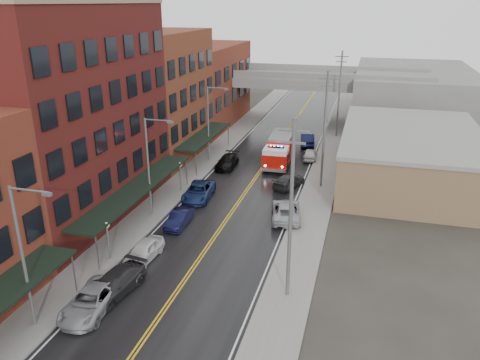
# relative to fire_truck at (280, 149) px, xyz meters

# --- Properties ---
(road) EXTENTS (11.00, 160.00, 0.02)m
(road) POSITION_rel_fire_truck_xyz_m (-1.56, -11.57, -1.74)
(road) COLOR black
(road) RESTS_ON ground
(sidewalk_left) EXTENTS (3.00, 160.00, 0.15)m
(sidewalk_left) POSITION_rel_fire_truck_xyz_m (-8.86, -11.57, -1.67)
(sidewalk_left) COLOR slate
(sidewalk_left) RESTS_ON ground
(sidewalk_right) EXTENTS (3.00, 160.00, 0.15)m
(sidewalk_right) POSITION_rel_fire_truck_xyz_m (5.74, -11.57, -1.67)
(sidewalk_right) COLOR slate
(sidewalk_right) RESTS_ON ground
(curb_left) EXTENTS (0.30, 160.00, 0.15)m
(curb_left) POSITION_rel_fire_truck_xyz_m (-7.21, -11.57, -1.67)
(curb_left) COLOR gray
(curb_left) RESTS_ON ground
(curb_right) EXTENTS (0.30, 160.00, 0.15)m
(curb_right) POSITION_rel_fire_truck_xyz_m (4.09, -11.57, -1.67)
(curb_right) COLOR gray
(curb_right) RESTS_ON ground
(brick_building_b) EXTENTS (9.00, 20.00, 18.00)m
(brick_building_b) POSITION_rel_fire_truck_xyz_m (-14.86, -18.57, 7.25)
(brick_building_b) COLOR #4C1614
(brick_building_b) RESTS_ON ground
(brick_building_c) EXTENTS (9.00, 15.00, 15.00)m
(brick_building_c) POSITION_rel_fire_truck_xyz_m (-14.86, -1.07, 5.75)
(brick_building_c) COLOR brown
(brick_building_c) RESTS_ON ground
(brick_building_far) EXTENTS (9.00, 20.00, 12.00)m
(brick_building_far) POSITION_rel_fire_truck_xyz_m (-14.86, 16.43, 4.25)
(brick_building_far) COLOR maroon
(brick_building_far) RESTS_ON ground
(tan_building) EXTENTS (14.00, 22.00, 5.00)m
(tan_building) POSITION_rel_fire_truck_xyz_m (14.44, -1.57, 0.75)
(tan_building) COLOR olive
(tan_building) RESTS_ON ground
(right_far_block) EXTENTS (18.00, 30.00, 8.00)m
(right_far_block) POSITION_rel_fire_truck_xyz_m (16.44, 28.43, 2.25)
(right_far_block) COLOR slate
(right_far_block) RESTS_ON ground
(awning_1) EXTENTS (2.60, 18.00, 3.09)m
(awning_1) POSITION_rel_fire_truck_xyz_m (-9.05, -18.57, 1.24)
(awning_1) COLOR black
(awning_1) RESTS_ON ground
(awning_2) EXTENTS (2.60, 13.00, 3.09)m
(awning_2) POSITION_rel_fire_truck_xyz_m (-9.05, -1.07, 1.24)
(awning_2) COLOR black
(awning_2) RESTS_ON ground
(globe_lamp_1) EXTENTS (0.44, 0.44, 3.12)m
(globe_lamp_1) POSITION_rel_fire_truck_xyz_m (-7.96, -25.57, 0.56)
(globe_lamp_1) COLOR #59595B
(globe_lamp_1) RESTS_ON ground
(globe_lamp_2) EXTENTS (0.44, 0.44, 3.12)m
(globe_lamp_2) POSITION_rel_fire_truck_xyz_m (-7.96, -11.57, 0.56)
(globe_lamp_2) COLOR #59595B
(globe_lamp_2) RESTS_ON ground
(street_lamp_0) EXTENTS (2.64, 0.22, 9.00)m
(street_lamp_0) POSITION_rel_fire_truck_xyz_m (-8.11, -33.57, 3.44)
(street_lamp_0) COLOR #59595B
(street_lamp_0) RESTS_ON ground
(street_lamp_1) EXTENTS (2.64, 0.22, 9.00)m
(street_lamp_1) POSITION_rel_fire_truck_xyz_m (-8.11, -17.57, 3.44)
(street_lamp_1) COLOR #59595B
(street_lamp_1) RESTS_ON ground
(street_lamp_2) EXTENTS (2.64, 0.22, 9.00)m
(street_lamp_2) POSITION_rel_fire_truck_xyz_m (-8.11, -1.57, 3.44)
(street_lamp_2) COLOR #59595B
(street_lamp_2) RESTS_ON ground
(utility_pole_0) EXTENTS (1.80, 0.24, 12.00)m
(utility_pole_0) POSITION_rel_fire_truck_xyz_m (5.64, -26.57, 4.56)
(utility_pole_0) COLOR #59595B
(utility_pole_0) RESTS_ON ground
(utility_pole_1) EXTENTS (1.80, 0.24, 12.00)m
(utility_pole_1) POSITION_rel_fire_truck_xyz_m (5.64, -6.57, 4.56)
(utility_pole_1) COLOR #59595B
(utility_pole_1) RESTS_ON ground
(utility_pole_2) EXTENTS (1.80, 0.24, 12.00)m
(utility_pole_2) POSITION_rel_fire_truck_xyz_m (5.64, 13.43, 4.56)
(utility_pole_2) COLOR #59595B
(utility_pole_2) RESTS_ON ground
(overpass) EXTENTS (40.00, 10.00, 7.50)m
(overpass) POSITION_rel_fire_truck_xyz_m (-1.56, 20.43, 4.24)
(overpass) COLOR slate
(overpass) RESTS_ON ground
(fire_truck) EXTENTS (3.82, 8.94, 3.23)m
(fire_truck) POSITION_rel_fire_truck_xyz_m (0.00, 0.00, 0.00)
(fire_truck) COLOR #A81007
(fire_truck) RESTS_ON ground
(parked_car_left_2) EXTENTS (2.68, 5.33, 1.45)m
(parked_car_left_2) POSITION_rel_fire_truck_xyz_m (-5.88, -31.37, -1.02)
(parked_car_left_2) COLOR #94979B
(parked_car_left_2) RESTS_ON ground
(parked_car_left_3) EXTENTS (2.90, 5.47, 1.51)m
(parked_car_left_3) POSITION_rel_fire_truck_xyz_m (-5.40, -29.37, -0.99)
(parked_car_left_3) COLOR #262628
(parked_car_left_3) RESTS_ON ground
(parked_car_left_4) EXTENTS (1.91, 4.27, 1.42)m
(parked_car_left_4) POSITION_rel_fire_truck_xyz_m (-5.54, -24.77, -1.04)
(parked_car_left_4) COLOR silver
(parked_car_left_4) RESTS_ON ground
(parked_car_left_5) EXTENTS (1.45, 4.04, 1.33)m
(parked_car_left_5) POSITION_rel_fire_truck_xyz_m (-5.16, -18.77, -1.09)
(parked_car_left_5) COLOR black
(parked_car_left_5) RESTS_ON ground
(parked_car_left_6) EXTENTS (2.92, 5.53, 1.48)m
(parked_car_left_6) POSITION_rel_fire_truck_xyz_m (-5.59, -12.77, -1.01)
(parked_car_left_6) COLOR navy
(parked_car_left_6) RESTS_ON ground
(parked_car_left_7) EXTENTS (2.03, 4.87, 1.41)m
(parked_car_left_7) POSITION_rel_fire_truck_xyz_m (-5.55, -3.27, -1.05)
(parked_car_left_7) COLOR black
(parked_car_left_7) RESTS_ON ground
(parked_car_right_0) EXTENTS (3.52, 5.80, 1.51)m
(parked_car_right_0) POSITION_rel_fire_truck_xyz_m (3.44, -14.94, -1.00)
(parked_car_right_0) COLOR #A6A9AE
(parked_car_right_0) RESTS_ON ground
(parked_car_right_1) EXTENTS (3.23, 4.96, 1.33)m
(parked_car_right_1) POSITION_rel_fire_truck_xyz_m (2.38, -7.37, -1.08)
(parked_car_right_1) COLOR #262629
(parked_car_right_1) RESTS_ON ground
(parked_car_right_2) EXTENTS (1.76, 3.99, 1.34)m
(parked_car_right_2) POSITION_rel_fire_truck_xyz_m (3.39, 2.30, -1.08)
(parked_car_right_2) COLOR silver
(parked_car_right_2) RESTS_ON ground
(parked_car_right_3) EXTENTS (2.51, 5.22, 1.65)m
(parked_car_right_3) POSITION_rel_fire_truck_xyz_m (2.19, 8.37, -0.92)
(parked_car_right_3) COLOR black
(parked_car_right_3) RESTS_ON ground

